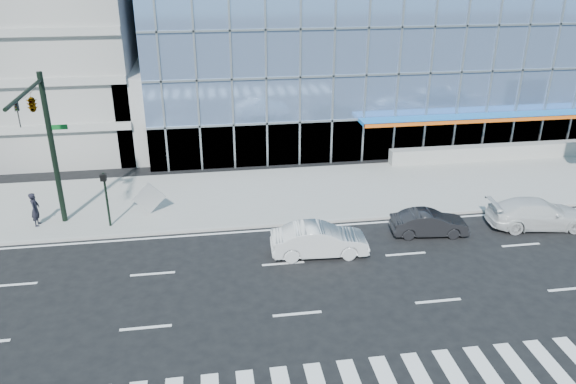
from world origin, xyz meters
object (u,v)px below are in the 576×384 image
(white_sedan, at_px, (319,240))
(pedestrian, at_px, (35,209))
(tilted_panel, at_px, (149,198))
(traffic_signal, at_px, (39,120))
(dark_sedan, at_px, (429,223))
(ped_signal_post, at_px, (106,191))
(white_suv, at_px, (538,214))

(white_sedan, bearing_deg, pedestrian, 73.34)
(white_sedan, height_order, tilted_panel, tilted_panel)
(white_sedan, bearing_deg, tilted_panel, 59.09)
(pedestrian, xyz_separation_m, tilted_panel, (5.79, 0.57, 0.00))
(pedestrian, height_order, tilted_panel, tilted_panel)
(white_sedan, xyz_separation_m, tilted_panel, (-8.35, 5.61, 0.30))
(traffic_signal, xyz_separation_m, white_sedan, (12.84, -3.94, -5.40))
(traffic_signal, distance_m, tilted_panel, 6.99)
(white_sedan, bearing_deg, dark_sedan, -76.02)
(ped_signal_post, relative_size, tilted_panel, 2.31)
(white_suv, height_order, pedestrian, pedestrian)
(white_sedan, relative_size, pedestrian, 2.53)
(traffic_signal, xyz_separation_m, tilted_panel, (4.49, 1.67, -5.10))
(traffic_signal, bearing_deg, pedestrian, 139.77)
(traffic_signal, distance_m, pedestrian, 5.38)
(ped_signal_post, height_order, white_sedan, ped_signal_post)
(pedestrian, bearing_deg, traffic_signal, -128.36)
(white_suv, height_order, white_sedan, white_sedan)
(white_sedan, distance_m, dark_sedan, 6.11)
(traffic_signal, xyz_separation_m, dark_sedan, (18.84, -2.77, -5.52))
(dark_sedan, height_order, tilted_panel, tilted_panel)
(ped_signal_post, xyz_separation_m, tilted_panel, (1.99, 1.29, -1.07))
(traffic_signal, relative_size, white_suv, 1.53)
(white_suv, bearing_deg, dark_sedan, 96.65)
(traffic_signal, distance_m, white_sedan, 14.47)
(white_suv, relative_size, tilted_panel, 4.02)
(traffic_signal, bearing_deg, ped_signal_post, 8.52)
(white_suv, xyz_separation_m, white_sedan, (-12.00, -1.17, 0.01))
(white_suv, bearing_deg, ped_signal_post, 88.64)
(dark_sedan, bearing_deg, tilted_panel, 78.71)
(white_sedan, height_order, dark_sedan, white_sedan)
(traffic_signal, relative_size, pedestrian, 4.36)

